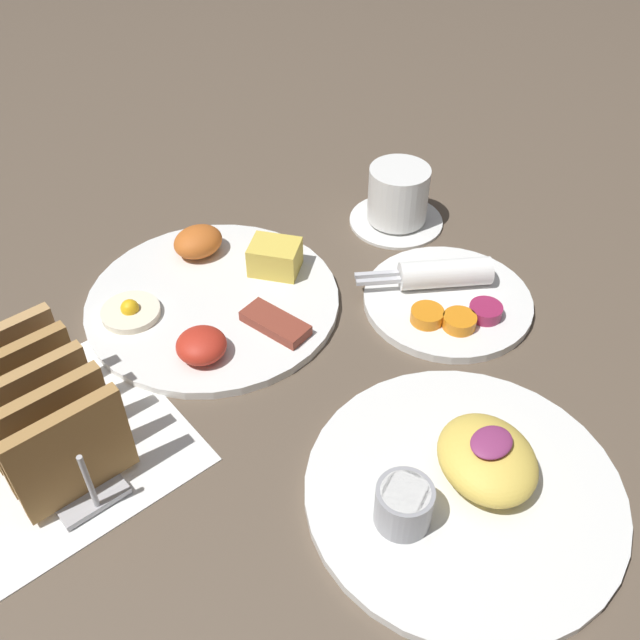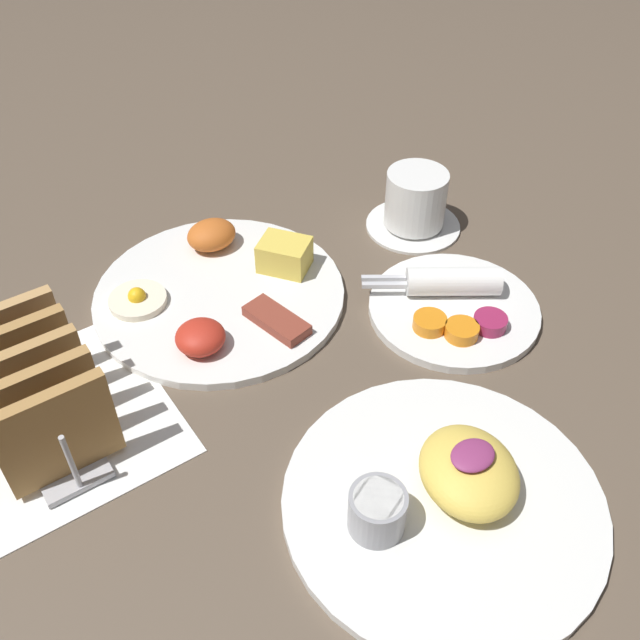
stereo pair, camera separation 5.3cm
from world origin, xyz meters
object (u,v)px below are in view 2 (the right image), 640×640
at_px(plate_condiments, 454,305).
at_px(plate_foreground, 445,494).
at_px(coffee_cup, 415,203).
at_px(plate_breakfast, 220,290).
at_px(toast_rack, 35,391).

bearing_deg(plate_condiments, plate_foreground, -134.22).
bearing_deg(coffee_cup, plate_breakfast, 175.92).
bearing_deg(plate_condiments, plate_breakfast, 139.86).
height_order(plate_breakfast, coffee_cup, coffee_cup).
height_order(plate_foreground, toast_rack, toast_rack).
relative_size(plate_foreground, coffee_cup, 2.31).
distance_m(plate_breakfast, plate_foreground, 0.35).
height_order(plate_condiments, coffee_cup, coffee_cup).
bearing_deg(toast_rack, coffee_cup, 6.30).
distance_m(toast_rack, coffee_cup, 0.50).
xyz_separation_m(plate_breakfast, plate_condiments, (0.20, -0.17, 0.00)).
xyz_separation_m(plate_condiments, coffee_cup, (0.07, 0.15, 0.03)).
xyz_separation_m(plate_breakfast, toast_rack, (-0.23, -0.07, 0.04)).
relative_size(plate_breakfast, plate_condiments, 1.50).
relative_size(toast_rack, coffee_cup, 1.50).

